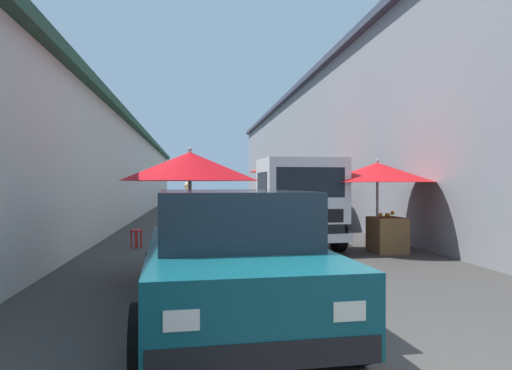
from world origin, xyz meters
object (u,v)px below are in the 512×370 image
object	(u,v)px
fruit_stall_far_left	(379,181)
vendor_by_crates	(188,207)
fruit_stall_near_left	(289,170)
plastic_stool	(136,234)
hatchback_car	(230,255)
delivery_truck	(293,204)
fruit_stall_mid_lane	(190,181)
parked_scooter	(326,214)

from	to	relation	value
fruit_stall_far_left	vendor_by_crates	size ratio (longest dim) A/B	1.58
fruit_stall_near_left	plastic_stool	distance (m)	6.23
hatchback_car	delivery_truck	world-z (taller)	delivery_truck
fruit_stall_mid_lane	fruit_stall_far_left	xyz separation A→B (m)	(2.31, -4.18, 0.01)
hatchback_car	delivery_truck	distance (m)	5.96
vendor_by_crates	plastic_stool	xyz separation A→B (m)	(-1.33, 1.20, -0.58)
fruit_stall_mid_lane	hatchback_car	bearing A→B (deg)	-169.57
fruit_stall_far_left	parked_scooter	bearing A→B (deg)	-4.82
fruit_stall_far_left	fruit_stall_near_left	bearing A→B (deg)	10.09
plastic_stool	fruit_stall_mid_lane	bearing A→B (deg)	-160.57
fruit_stall_near_left	parked_scooter	size ratio (longest dim) A/B	1.67
fruit_stall_near_left	plastic_stool	size ratio (longest dim) A/B	6.39
fruit_stall_near_left	plastic_stool	xyz separation A→B (m)	(-3.95, 4.53, -1.64)
fruit_stall_far_left	hatchback_car	distance (m)	6.14
delivery_truck	parked_scooter	world-z (taller)	delivery_truck
fruit_stall_far_left	plastic_stool	size ratio (longest dim) A/B	5.76
vendor_by_crates	plastic_stool	size ratio (longest dim) A/B	3.63
fruit_stall_mid_lane	fruit_stall_near_left	distance (m)	8.25
fruit_stall_mid_lane	vendor_by_crates	size ratio (longest dim) A/B	1.42
fruit_stall_mid_lane	delivery_truck	size ratio (longest dim) A/B	0.45
plastic_stool	parked_scooter	bearing A→B (deg)	-53.22
hatchback_car	fruit_stall_far_left	bearing A→B (deg)	-37.74
plastic_stool	hatchback_car	bearing A→B (deg)	-164.15
hatchback_car	plastic_stool	bearing A→B (deg)	15.85
vendor_by_crates	fruit_stall_far_left	bearing A→B (deg)	-121.81
fruit_stall_near_left	vendor_by_crates	bearing A→B (deg)	128.24
fruit_stall_mid_lane	delivery_truck	world-z (taller)	fruit_stall_mid_lane
vendor_by_crates	parked_scooter	distance (m)	5.70
hatchback_car	parked_scooter	distance (m)	11.39
fruit_stall_far_left	plastic_stool	bearing A→B (deg)	76.44
fruit_stall_far_left	vendor_by_crates	world-z (taller)	fruit_stall_far_left
parked_scooter	fruit_stall_near_left	bearing A→B (deg)	109.48
delivery_truck	vendor_by_crates	xyz separation A→B (m)	(1.82, 2.48, -0.13)
parked_scooter	plastic_stool	world-z (taller)	parked_scooter
fruit_stall_mid_lane	plastic_stool	size ratio (longest dim) A/B	5.15
parked_scooter	plastic_stool	xyz separation A→B (m)	(-4.45, 5.95, -0.12)
delivery_truck	vendor_by_crates	size ratio (longest dim) A/B	3.16
fruit_stall_near_left	hatchback_car	world-z (taller)	fruit_stall_near_left
fruit_stall_far_left	fruit_stall_near_left	xyz separation A→B (m)	(5.26, 0.94, 0.38)
fruit_stall_near_left	vendor_by_crates	distance (m)	4.36
fruit_stall_near_left	parked_scooter	bearing A→B (deg)	-70.52
hatchback_car	parked_scooter	world-z (taller)	hatchback_car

